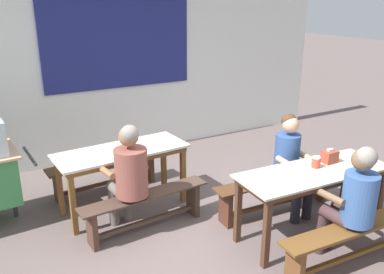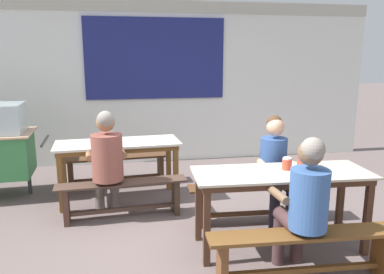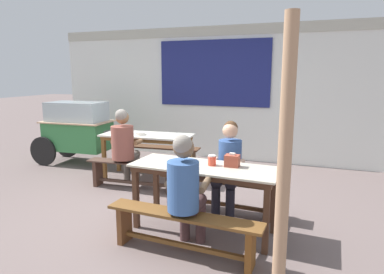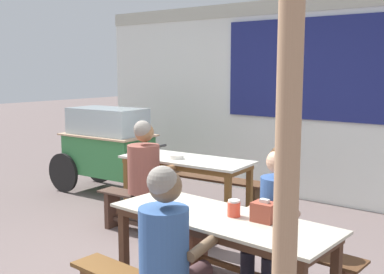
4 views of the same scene
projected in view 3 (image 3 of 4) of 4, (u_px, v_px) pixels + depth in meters
name	position (u px, v px, depth m)	size (l,w,h in m)	color
ground_plane	(160.00, 207.00, 4.59)	(40.00, 40.00, 0.00)	#6B5B58
backdrop_wall	(220.00, 90.00, 7.06)	(7.50, 0.23, 2.75)	white
dining_table_far	(147.00, 139.00, 5.77)	(1.60, 0.72, 0.78)	silver
dining_table_near	(204.00, 173.00, 3.81)	(1.71, 0.70, 0.78)	beige
bench_far_back	(160.00, 154.00, 6.40)	(1.54, 0.39, 0.44)	#553621
bench_far_front	(132.00, 172.00, 5.29)	(1.50, 0.35, 0.44)	#4B362C
bench_near_back	(220.00, 191.00, 4.42)	(1.65, 0.34, 0.44)	#50311C
bench_near_front	(182.00, 227.00, 3.34)	(1.63, 0.33, 0.44)	brown
food_cart	(77.00, 128.00, 6.74)	(1.72, 0.85, 1.24)	#398648
person_right_near_table	(228.00, 164.00, 4.23)	(0.41, 0.51, 1.22)	#24232F
person_near_front	(185.00, 186.00, 3.32)	(0.43, 0.52, 1.24)	#4A3032
person_left_back_turned	(124.00, 143.00, 5.30)	(0.49, 0.55, 1.27)	#6A6058
tissue_box	(232.00, 161.00, 3.75)	(0.16, 0.13, 0.16)	#9B412F
condiment_jar	(212.00, 160.00, 3.80)	(0.09, 0.09, 0.12)	#DF4731
soup_bowl	(141.00, 134.00, 5.69)	(0.16, 0.16, 0.05)	silver
wooden_support_post	(284.00, 163.00, 2.58)	(0.11, 0.11, 2.25)	tan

